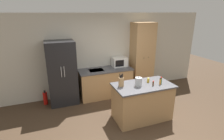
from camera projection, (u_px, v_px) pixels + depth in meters
The scene contains 14 objects.
ground_plane at pixel (137, 130), 4.07m from camera, with size 14.00×14.00×0.00m, color #423021.
wall_back at pixel (105, 54), 5.73m from camera, with size 7.20×0.06×2.60m.
refrigerator at pixel (62, 73), 5.06m from camera, with size 0.80×0.67×1.86m.
back_counter at pixel (106, 82), 5.64m from camera, with size 1.69×0.70×0.91m.
pantry_cabinet at pixel (142, 57), 5.93m from camera, with size 0.71×0.54×2.31m.
kitchen_island at pixel (142, 101), 4.40m from camera, with size 1.45×0.81×0.93m.
microwave at pixel (119, 62), 5.75m from camera, with size 0.48×0.36×0.30m.
knife_block at pixel (121, 82), 4.12m from camera, with size 0.11×0.07×0.32m.
spice_bottle_tall_dark at pixel (153, 83), 4.19m from camera, with size 0.04×0.04×0.12m.
spice_bottle_short_red at pixel (160, 81), 4.25m from camera, with size 0.04×0.04×0.17m.
spice_bottle_amber_oil at pixel (161, 80), 4.30m from camera, with size 0.04×0.04×0.17m.
spice_bottle_green_herb at pixel (148, 80), 4.39m from camera, with size 0.06×0.06×0.11m.
kettle at pixel (138, 82), 4.16m from camera, with size 0.16×0.16×0.23m.
fire_extinguisher at pixel (45, 98), 5.16m from camera, with size 0.12×0.12×0.44m.
Camera 1 is at (-1.75, -3.00, 2.61)m, focal length 28.00 mm.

